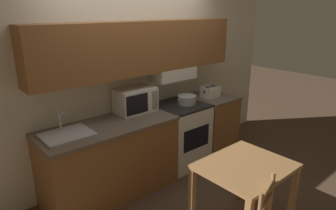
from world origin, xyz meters
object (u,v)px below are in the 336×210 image
(stove_range, at_px, (180,134))
(microwave, at_px, (135,100))
(cooking_pot, at_px, (187,99))
(dining_table, at_px, (245,175))
(toaster, at_px, (210,91))
(sink_basin, at_px, (67,134))

(stove_range, height_order, microwave, microwave)
(cooking_pot, relative_size, dining_table, 0.40)
(toaster, height_order, sink_basin, sink_basin)
(stove_range, xyz_separation_m, dining_table, (-0.47, -1.43, 0.16))
(dining_table, bearing_deg, toaster, 52.95)
(cooking_pot, xyz_separation_m, toaster, (0.51, 0.02, 0.02))
(microwave, distance_m, dining_table, 1.64)
(microwave, bearing_deg, dining_table, -83.54)
(microwave, distance_m, sink_basin, 1.01)
(stove_range, bearing_deg, cooking_pot, -27.43)
(stove_range, distance_m, dining_table, 1.51)
(toaster, distance_m, dining_table, 1.80)
(toaster, relative_size, sink_basin, 0.53)
(cooking_pot, xyz_separation_m, dining_table, (-0.55, -1.38, -0.35))
(microwave, relative_size, sink_basin, 1.02)
(sink_basin, xyz_separation_m, dining_table, (1.16, -1.42, -0.30))
(microwave, relative_size, dining_table, 0.59)
(sink_basin, height_order, dining_table, sink_basin)
(microwave, xyz_separation_m, dining_table, (0.18, -1.57, -0.44))
(cooking_pot, bearing_deg, stove_range, 152.57)
(dining_table, bearing_deg, sink_basin, 129.43)
(stove_range, height_order, sink_basin, sink_basin)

